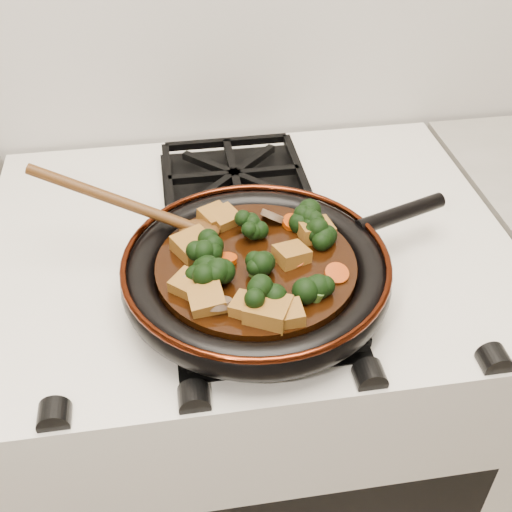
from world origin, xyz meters
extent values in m
cube|color=silver|center=(0.00, 1.69, 0.45)|extent=(0.76, 0.60, 0.90)
cylinder|color=black|center=(-0.01, 1.57, 0.93)|extent=(0.31, 0.31, 0.01)
torus|color=black|center=(-0.01, 1.57, 0.94)|extent=(0.34, 0.34, 0.04)
torus|color=#421609|center=(-0.01, 1.57, 0.96)|extent=(0.34, 0.34, 0.01)
cylinder|color=black|center=(0.21, 1.64, 0.96)|extent=(0.14, 0.07, 0.02)
cylinder|color=black|center=(-0.01, 1.57, 0.95)|extent=(0.25, 0.25, 0.02)
cube|color=#8D5D20|center=(0.08, 1.61, 0.97)|extent=(0.05, 0.05, 0.03)
cube|color=#8D5D20|center=(-0.04, 1.65, 0.97)|extent=(0.05, 0.05, 0.02)
cube|color=#8D5D20|center=(-0.08, 1.60, 0.97)|extent=(0.06, 0.06, 0.03)
cube|color=#8D5D20|center=(-0.05, 1.66, 0.97)|extent=(0.05, 0.05, 0.02)
cube|color=#8D5D20|center=(-0.03, 1.48, 0.97)|extent=(0.05, 0.05, 0.02)
cube|color=#8D5D20|center=(0.04, 1.57, 0.97)|extent=(0.05, 0.05, 0.03)
cube|color=#8D5D20|center=(-0.01, 1.47, 0.97)|extent=(0.06, 0.06, 0.03)
cube|color=#8D5D20|center=(-0.07, 1.50, 0.97)|extent=(0.05, 0.04, 0.03)
cube|color=#8D5D20|center=(-0.09, 1.53, 0.97)|extent=(0.05, 0.05, 0.02)
cube|color=#8D5D20|center=(0.01, 1.46, 0.97)|extent=(0.04, 0.03, 0.02)
cylinder|color=#AC3404|center=(-0.04, 1.67, 0.96)|extent=(0.03, 0.03, 0.02)
cylinder|color=#AC3404|center=(0.05, 1.63, 0.96)|extent=(0.03, 0.03, 0.02)
cylinder|color=#AC3404|center=(0.09, 1.52, 0.96)|extent=(0.03, 0.03, 0.02)
cylinder|color=#AC3404|center=(-0.04, 1.57, 0.96)|extent=(0.03, 0.03, 0.01)
cylinder|color=#AC3404|center=(0.04, 1.56, 0.96)|extent=(0.03, 0.03, 0.02)
cylinder|color=brown|center=(0.03, 1.65, 0.97)|extent=(0.05, 0.05, 0.03)
cylinder|color=brown|center=(0.00, 1.47, 0.97)|extent=(0.04, 0.04, 0.02)
cylinder|color=brown|center=(-0.09, 1.53, 0.97)|extent=(0.04, 0.04, 0.02)
cylinder|color=brown|center=(-0.06, 1.49, 0.97)|extent=(0.04, 0.04, 0.02)
ellipsoid|color=#4E2C10|center=(-0.07, 1.64, 0.96)|extent=(0.07, 0.06, 0.02)
cylinder|color=#4E2C10|center=(-0.18, 1.67, 1.00)|extent=(0.02, 0.02, 0.23)
camera|label=1|loc=(-0.10, 0.96, 1.48)|focal=45.00mm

